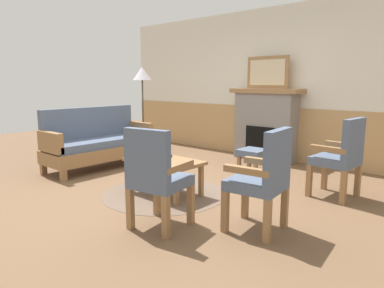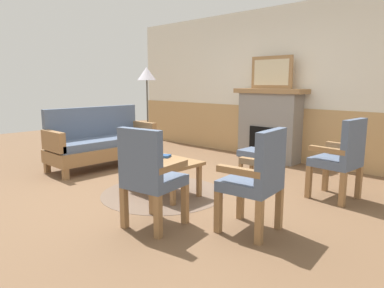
{
  "view_description": "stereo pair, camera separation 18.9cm",
  "coord_description": "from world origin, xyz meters",
  "px_view_note": "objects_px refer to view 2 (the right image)",
  "views": [
    {
      "loc": [
        3.14,
        -3.21,
        1.39
      ],
      "look_at": [
        0.0,
        0.35,
        0.55
      ],
      "focal_mm": 32.72,
      "sensor_mm": 36.0,
      "label": 1
    },
    {
      "loc": [
        3.28,
        -3.08,
        1.39
      ],
      "look_at": [
        0.0,
        0.35,
        0.55
      ],
      "focal_mm": 32.72,
      "sensor_mm": 36.0,
      "label": 2
    }
  ],
  "objects_px": {
    "couch": "(102,143)",
    "armchair_front_left": "(150,174)",
    "coffee_table": "(163,164)",
    "framed_picture": "(271,72)",
    "book_on_table": "(161,156)",
    "armchair_near_fireplace": "(257,177)",
    "armchair_by_window_left": "(342,156)",
    "footstool": "(255,155)",
    "floor_lamp_by_couch": "(147,79)",
    "fireplace": "(269,124)"
  },
  "relations": [
    {
      "from": "fireplace",
      "to": "armchair_near_fireplace",
      "type": "xyz_separation_m",
      "value": [
        1.57,
        -2.78,
        -0.11
      ]
    },
    {
      "from": "couch",
      "to": "coffee_table",
      "type": "xyz_separation_m",
      "value": [
        1.84,
        -0.28,
        -0.01
      ]
    },
    {
      "from": "armchair_by_window_left",
      "to": "coffee_table",
      "type": "bearing_deg",
      "value": -142.79
    },
    {
      "from": "framed_picture",
      "to": "footstool",
      "type": "distance_m",
      "value": 1.6
    },
    {
      "from": "coffee_table",
      "to": "footstool",
      "type": "distance_m",
      "value": 1.7
    },
    {
      "from": "fireplace",
      "to": "armchair_near_fireplace",
      "type": "distance_m",
      "value": 3.2
    },
    {
      "from": "framed_picture",
      "to": "armchair_by_window_left",
      "type": "bearing_deg",
      "value": -36.34
    },
    {
      "from": "armchair_by_window_left",
      "to": "floor_lamp_by_couch",
      "type": "height_order",
      "value": "floor_lamp_by_couch"
    },
    {
      "from": "couch",
      "to": "armchair_near_fireplace",
      "type": "relative_size",
      "value": 1.84
    },
    {
      "from": "footstool",
      "to": "book_on_table",
      "type": "bearing_deg",
      "value": -103.15
    },
    {
      "from": "armchair_by_window_left",
      "to": "armchair_front_left",
      "type": "height_order",
      "value": "same"
    },
    {
      "from": "couch",
      "to": "armchair_front_left",
      "type": "bearing_deg",
      "value": -22.88
    },
    {
      "from": "fireplace",
      "to": "floor_lamp_by_couch",
      "type": "distance_m",
      "value": 2.48
    },
    {
      "from": "book_on_table",
      "to": "footstool",
      "type": "distance_m",
      "value": 1.65
    },
    {
      "from": "footstool",
      "to": "floor_lamp_by_couch",
      "type": "relative_size",
      "value": 0.24
    },
    {
      "from": "couch",
      "to": "armchair_front_left",
      "type": "xyz_separation_m",
      "value": [
        2.55,
        -1.08,
        0.14
      ]
    },
    {
      "from": "coffee_table",
      "to": "footstool",
      "type": "xyz_separation_m",
      "value": [
        0.25,
        1.68,
        -0.1
      ]
    },
    {
      "from": "couch",
      "to": "armchair_by_window_left",
      "type": "distance_m",
      "value": 3.69
    },
    {
      "from": "framed_picture",
      "to": "floor_lamp_by_couch",
      "type": "height_order",
      "value": "framed_picture"
    },
    {
      "from": "coffee_table",
      "to": "fireplace",
      "type": "bearing_deg",
      "value": 91.45
    },
    {
      "from": "fireplace",
      "to": "armchair_front_left",
      "type": "relative_size",
      "value": 1.33
    },
    {
      "from": "couch",
      "to": "floor_lamp_by_couch",
      "type": "distance_m",
      "value": 1.65
    },
    {
      "from": "fireplace",
      "to": "floor_lamp_by_couch",
      "type": "bearing_deg",
      "value": -152.58
    },
    {
      "from": "armchair_by_window_left",
      "to": "fireplace",
      "type": "bearing_deg",
      "value": 143.67
    },
    {
      "from": "fireplace",
      "to": "coffee_table",
      "type": "relative_size",
      "value": 1.35
    },
    {
      "from": "fireplace",
      "to": "framed_picture",
      "type": "relative_size",
      "value": 1.62
    },
    {
      "from": "coffee_table",
      "to": "armchair_by_window_left",
      "type": "height_order",
      "value": "armchair_by_window_left"
    },
    {
      "from": "framed_picture",
      "to": "armchair_by_window_left",
      "type": "height_order",
      "value": "framed_picture"
    },
    {
      "from": "framed_picture",
      "to": "coffee_table",
      "type": "relative_size",
      "value": 0.83
    },
    {
      "from": "armchair_by_window_left",
      "to": "floor_lamp_by_couch",
      "type": "relative_size",
      "value": 0.58
    },
    {
      "from": "footstool",
      "to": "coffee_table",
      "type": "bearing_deg",
      "value": -98.38
    },
    {
      "from": "fireplace",
      "to": "book_on_table",
      "type": "relative_size",
      "value": 5.46
    },
    {
      "from": "framed_picture",
      "to": "coffee_table",
      "type": "bearing_deg",
      "value": -88.55
    },
    {
      "from": "book_on_table",
      "to": "armchair_near_fireplace",
      "type": "xyz_separation_m",
      "value": [
        1.63,
        -0.26,
        0.08
      ]
    },
    {
      "from": "floor_lamp_by_couch",
      "to": "couch",
      "type": "bearing_deg",
      "value": -75.88
    },
    {
      "from": "fireplace",
      "to": "footstool",
      "type": "bearing_deg",
      "value": -71.12
    },
    {
      "from": "coffee_table",
      "to": "book_on_table",
      "type": "distance_m",
      "value": 0.17
    },
    {
      "from": "armchair_front_left",
      "to": "book_on_table",
      "type": "bearing_deg",
      "value": 133.72
    },
    {
      "from": "fireplace",
      "to": "armchair_by_window_left",
      "type": "relative_size",
      "value": 1.33
    },
    {
      "from": "footstool",
      "to": "floor_lamp_by_couch",
      "type": "distance_m",
      "value": 2.67
    },
    {
      "from": "framed_picture",
      "to": "armchair_near_fireplace",
      "type": "distance_m",
      "value": 3.35
    },
    {
      "from": "framed_picture",
      "to": "couch",
      "type": "xyz_separation_m",
      "value": [
        -1.77,
        -2.32,
        -1.16
      ]
    },
    {
      "from": "book_on_table",
      "to": "floor_lamp_by_couch",
      "type": "xyz_separation_m",
      "value": [
        -2.02,
        1.44,
        1.0
      ]
    },
    {
      "from": "coffee_table",
      "to": "book_on_table",
      "type": "relative_size",
      "value": 4.03
    },
    {
      "from": "armchair_front_left",
      "to": "armchair_near_fireplace",
      "type": "bearing_deg",
      "value": 37.75
    },
    {
      "from": "fireplace",
      "to": "armchair_front_left",
      "type": "bearing_deg",
      "value": -77.05
    },
    {
      "from": "couch",
      "to": "armchair_front_left",
      "type": "distance_m",
      "value": 2.78
    },
    {
      "from": "footstool",
      "to": "couch",
      "type": "bearing_deg",
      "value": -146.17
    },
    {
      "from": "coffee_table",
      "to": "book_on_table",
      "type": "bearing_deg",
      "value": 146.13
    },
    {
      "from": "framed_picture",
      "to": "footstool",
      "type": "height_order",
      "value": "framed_picture"
    }
  ]
}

